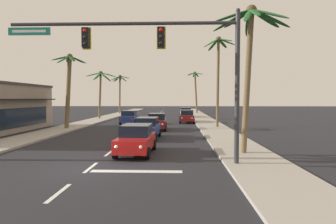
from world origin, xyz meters
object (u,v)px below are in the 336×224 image
Objects in this scene: sedan_fifth_in_queue at (157,121)px; palm_left_second at (69,80)px; sedan_lead_at_stop_bar at (136,139)px; palm_right_nearest at (250,42)px; palm_right_farthest at (195,85)px; palm_left_farthest at (120,85)px; traffic_signal_mast at (165,53)px; sedan_third_in_queue at (147,128)px; palm_left_third at (101,84)px; palm_right_second at (218,62)px; sedan_parked_nearest_kerb at (187,116)px; sedan_parked_mid_kerb at (186,113)px; sedan_oncoming_far at (129,117)px.

palm_left_second reaches higher than sedan_fifth_in_queue.
palm_right_nearest is at bearing -1.31° from sedan_lead_at_stop_bar.
palm_left_farthest is at bearing -171.64° from palm_right_farthest.
traffic_signal_mast is 5.40m from palm_right_nearest.
sedan_fifth_in_queue is (0.33, 6.43, 0.00)m from sedan_third_in_queue.
palm_left_second is at bearing -88.53° from palm_left_farthest.
traffic_signal_mast is 2.42× the size of sedan_lead_at_stop_bar.
sedan_lead_at_stop_bar is at bearing -71.26° from palm_left_third.
sedan_fifth_in_queue is at bearing -72.02° from palm_left_farthest.
traffic_signal_mast is 1.40× the size of palm_left_second.
palm_left_farthest is (-0.03, 15.05, 0.47)m from palm_left_third.
palm_left_second is at bearing 142.67° from sedan_third_in_queue.
traffic_signal_mast is at bearing -56.42° from palm_left_second.
palm_right_second is (0.38, 15.23, 0.78)m from palm_right_nearest.
palm_left_second is 0.93× the size of palm_right_nearest.
sedan_third_in_queue is 10.68m from palm_right_nearest.
sedan_fifth_in_queue is 18.78m from palm_left_third.
sedan_parked_nearest_kerb is 10.40m from sedan_parked_mid_kerb.
sedan_parked_nearest_kerb is 15.65m from palm_left_second.
palm_left_second is at bearing -123.40° from sedan_parked_mid_kerb.
traffic_signal_mast is 2.43× the size of sedan_fifth_in_queue.
sedan_lead_at_stop_bar is 6.43m from sedan_third_in_queue.
palm_left_farthest is 15.86m from palm_right_farthest.
traffic_signal_mast is 16.41m from sedan_fifth_in_queue.
sedan_third_in_queue is 38.36m from palm_left_farthest.
palm_left_third is (-5.85, 8.40, 4.63)m from sedan_oncoming_far.
palm_left_farthest is at bearing 121.40° from sedan_parked_nearest_kerb.
palm_right_nearest is 0.85× the size of palm_right_second.
palm_right_farthest is (-0.24, 45.68, -0.18)m from palm_right_nearest.
palm_left_third is (-0.74, 15.08, 0.40)m from palm_left_second.
sedan_lead_at_stop_bar is at bearing -96.59° from sedan_parked_mid_kerb.
palm_left_third is at bearing 124.82° from sedan_oncoming_far.
traffic_signal_mast reaches higher than sedan_lead_at_stop_bar.
sedan_fifth_in_queue is at bearing 95.53° from traffic_signal_mast.
sedan_fifth_in_queue is at bearing -160.99° from palm_right_second.
sedan_fifth_in_queue is 7.98m from sedan_oncoming_far.
traffic_signal_mast is 2.44× the size of sedan_parked_nearest_kerb.
sedan_lead_at_stop_bar is 30.12m from palm_left_third.
palm_left_farthest reaches higher than sedan_fifth_in_queue.
sedan_fifth_in_queue is 1.00× the size of sedan_parked_mid_kerb.
sedan_oncoming_far is at bearing 52.59° from palm_left_second.
palm_right_second is at bearing 7.26° from palm_left_second.
sedan_lead_at_stop_bar is at bearing -97.63° from palm_right_farthest.
traffic_signal_mast is 1.31× the size of palm_right_nearest.
palm_right_second reaches higher than sedan_parked_mid_kerb.
sedan_parked_mid_kerb is (3.77, 25.66, 0.00)m from sedan_third_in_queue.
palm_left_third reaches higher than sedan_parked_mid_kerb.
traffic_signal_mast is 5.57m from sedan_lead_at_stop_bar.
palm_right_farthest reaches higher than sedan_lead_at_stop_bar.
traffic_signal_mast is 47.49m from palm_left_farthest.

